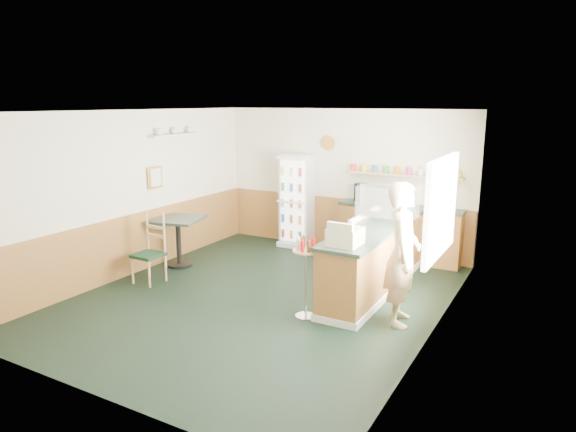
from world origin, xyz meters
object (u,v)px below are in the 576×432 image
Objects in this scene: condiment_stand at (306,265)px; cash_register at (345,236)px; cafe_chair at (152,245)px; cafe_table at (178,232)px; drinks_fridge at (297,201)px; display_case at (388,203)px; shopkeeper at (402,254)px.

cash_register is at bearing 27.18° from condiment_stand.
cafe_chair reaches higher than condiment_stand.
cash_register is 3.50m from cafe_table.
drinks_fridge is 1.68× the size of condiment_stand.
condiment_stand is (-0.45, -0.23, -0.39)m from cash_register.
cafe_chair reaches higher than cafe_table.
drinks_fridge reaches higher than cafe_chair.
display_case is 0.50× the size of shopkeeper.
display_case is at bearing 10.45° from shopkeeper.
cafe_table is 0.81m from cafe_chair.
shopkeeper is 4.14m from cafe_table.
display_case is at bearing 90.95° from cash_register.
display_case is 2.04m from condiment_stand.
shopkeeper is at bearing -6.04° from cafe_table.
cash_register reaches higher than cafe_table.
condiment_stand is at bearing -103.26° from display_case.
cafe_table is (-3.40, 0.65, -0.52)m from cash_register.
drinks_fridge is 1.98× the size of display_case.
shopkeeper is at bearing -41.71° from drinks_fridge.
drinks_fridge is 3.92m from shopkeeper.
shopkeeper is 1.25m from condiment_stand.
condiment_stand reaches higher than cafe_table.
cash_register is at bearing -10.79° from cafe_table.
drinks_fridge is 2.49m from cafe_table.
drinks_fridge is at bearing 61.59° from cafe_table.
condiment_stand is (1.77, -3.05, -0.19)m from drinks_fridge.
cash_register is at bearing -51.73° from drinks_fridge.
drinks_fridge is 1.61× the size of cafe_chair.
shopkeeper reaches higher than cafe_chair.
display_case is 2.26× the size of cash_register.
drinks_fridge is at bearing 152.95° from display_case.
cash_register is at bearing 3.61° from cafe_chair.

